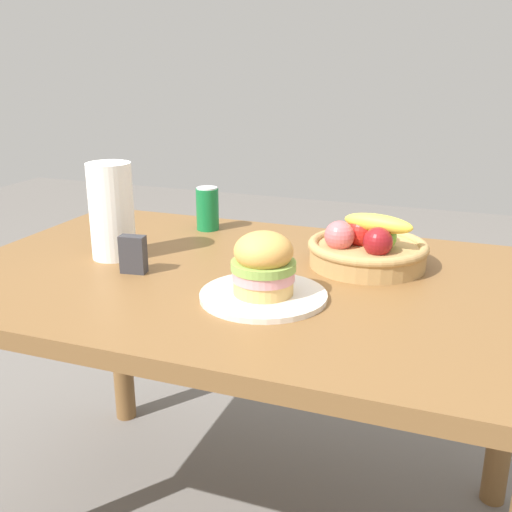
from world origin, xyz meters
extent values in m
cube|color=brown|center=(0.00, 0.00, 0.73)|extent=(1.40, 0.90, 0.04)
cylinder|color=brown|center=(-0.62, 0.37, 0.35)|extent=(0.07, 0.07, 0.71)
cylinder|color=brown|center=(0.62, 0.37, 0.35)|extent=(0.07, 0.07, 0.71)
cylinder|color=silver|center=(0.08, -0.13, 0.76)|extent=(0.27, 0.27, 0.01)
cylinder|color=#DBAD60|center=(0.08, -0.13, 0.78)|extent=(0.13, 0.13, 0.03)
cylinder|color=pink|center=(0.08, -0.13, 0.80)|extent=(0.13, 0.13, 0.02)
cylinder|color=#84A84C|center=(0.08, -0.13, 0.82)|extent=(0.14, 0.14, 0.02)
ellipsoid|color=#DF9F4D|center=(0.08, -0.13, 0.85)|extent=(0.12, 0.12, 0.08)
cylinder|color=#147238|center=(-0.25, 0.32, 0.81)|extent=(0.07, 0.07, 0.12)
cylinder|color=silver|center=(-0.25, 0.32, 0.87)|extent=(0.06, 0.06, 0.00)
cylinder|color=tan|center=(0.25, 0.16, 0.78)|extent=(0.28, 0.28, 0.05)
torus|color=tan|center=(0.25, 0.16, 0.80)|extent=(0.29, 0.29, 0.02)
sphere|color=#6BAD38|center=(0.28, 0.16, 0.83)|extent=(0.07, 0.07, 0.07)
sphere|color=gold|center=(0.26, 0.20, 0.83)|extent=(0.07, 0.07, 0.07)
sphere|color=red|center=(0.23, 0.18, 0.83)|extent=(0.08, 0.08, 0.08)
sphere|color=#D16066|center=(0.18, 0.13, 0.83)|extent=(0.07, 0.07, 0.07)
sphere|color=maroon|center=(0.28, 0.11, 0.83)|extent=(0.07, 0.07, 0.07)
ellipsoid|color=yellow|center=(0.27, 0.15, 0.86)|extent=(0.18, 0.09, 0.05)
cylinder|color=white|center=(-0.36, 0.00, 0.87)|extent=(0.11, 0.11, 0.24)
cube|color=#333338|center=(-0.26, -0.09, 0.80)|extent=(0.06, 0.04, 0.09)
camera|label=1|loc=(0.48, -1.24, 1.23)|focal=42.38mm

